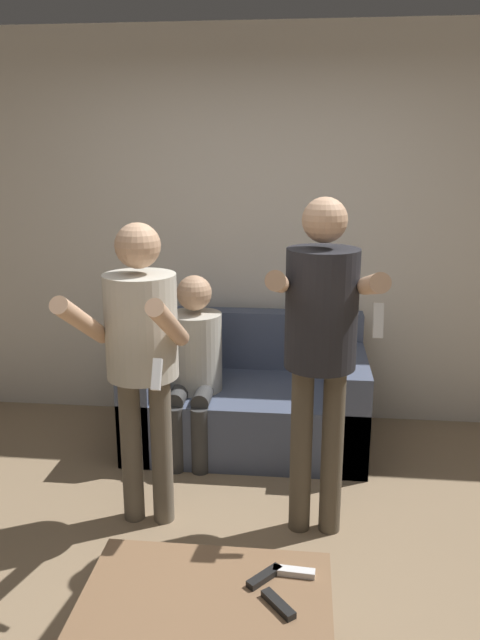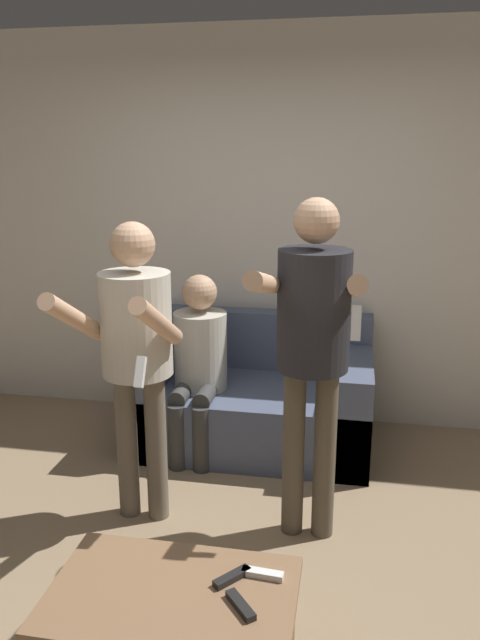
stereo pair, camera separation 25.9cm
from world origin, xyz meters
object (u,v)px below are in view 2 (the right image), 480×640
object	(u,v)px
person_standing_right	(313,332)
remote_mid	(232,577)
remote_far	(262,574)
person_seated	(199,357)
coffee_table	(172,603)
remote_near	(241,605)
couch	(254,401)
person_standing_left	(136,340)

from	to	relation	value
person_standing_right	remote_mid	xyz separation A→B (m)	(-0.20, -0.97, -0.63)
remote_far	person_seated	bearing A→B (deg)	110.98
coffee_table	remote_mid	distance (m)	0.22
remote_near	remote_far	xyz separation A→B (m)	(0.05, 0.17, 0.00)
couch	remote_near	bearing A→B (deg)	-82.01
remote_far	remote_mid	bearing A→B (deg)	-160.53
couch	person_standing_left	distance (m)	1.31
person_standing_left	remote_near	xyz separation A→B (m)	(0.73, -1.10, -0.54)
coffee_table	remote_near	size ratio (longest dim) A/B	6.18
couch	remote_near	size ratio (longest dim) A/B	11.00
person_standing_right	remote_far	bearing A→B (deg)	-95.70
person_seated	remote_mid	bearing A→B (deg)	-72.37
remote_far	person_standing_left	bearing A→B (deg)	129.90
remote_far	remote_near	bearing A→B (deg)	-105.83
couch	remote_far	size ratio (longest dim) A/B	10.00
remote_near	remote_mid	bearing A→B (deg)	112.32
person_seated	remote_mid	distance (m)	1.88
person_standing_left	remote_far	bearing A→B (deg)	-50.10
person_standing_left	remote_mid	size ratio (longest dim) A/B	11.46
person_seated	remote_near	size ratio (longest dim) A/B	8.36
coffee_table	person_standing_right	bearing A→B (deg)	69.97
person_standing_left	person_standing_right	world-z (taller)	person_standing_right
coffee_table	remote_near	world-z (taller)	remote_near
couch	person_standing_left	xyz separation A→B (m)	(-0.44, -1.01, 0.71)
remote_near	person_standing_right	bearing A→B (deg)	82.70
person_standing_right	coffee_table	bearing A→B (deg)	-110.03
coffee_table	couch	bearing A→B (deg)	91.35
couch	person_seated	size ratio (longest dim) A/B	1.32
person_standing_left	person_standing_right	size ratio (longest dim) A/B	0.93
person_seated	coffee_table	distance (m)	1.93
couch	person_standing_right	world-z (taller)	person_standing_right
couch	person_standing_left	bearing A→B (deg)	-113.43
remote_mid	remote_near	bearing A→B (deg)	-67.68
person_seated	coffee_table	world-z (taller)	person_seated
remote_far	person_standing_right	bearing A→B (deg)	84.30
person_seated	remote_near	xyz separation A→B (m)	(0.62, -1.91, -0.19)
remote_mid	couch	bearing A→B (deg)	96.96
remote_near	person_seated	bearing A→B (deg)	107.96
person_standing_right	couch	bearing A→B (deg)	113.38
person_standing_left	person_standing_right	xyz separation A→B (m)	(0.87, -0.00, 0.09)
person_standing_left	person_seated	world-z (taller)	person_standing_left
person_seated	person_standing_right	bearing A→B (deg)	-46.89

